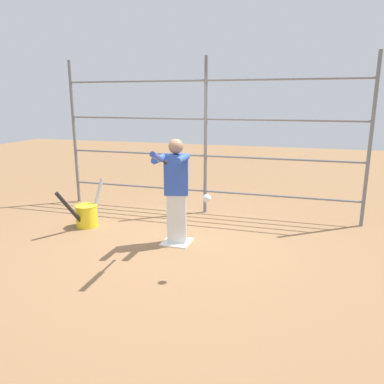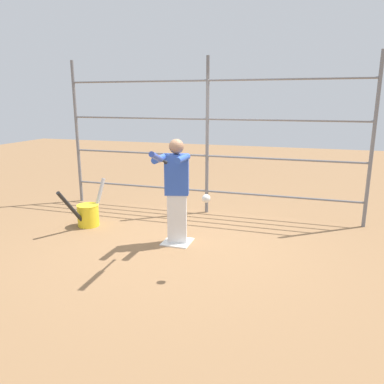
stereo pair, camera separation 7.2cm
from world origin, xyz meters
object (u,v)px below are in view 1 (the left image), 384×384
at_px(bat_bucket, 86,214).
at_px(baseball_bat_swinging, 158,158).
at_px(softball_in_flight, 207,198).
at_px(batter, 176,189).

bearing_deg(bat_bucket, baseball_bat_swinging, 147.28).
bearing_deg(bat_bucket, softball_in_flight, 153.87).
bearing_deg(bat_bucket, batter, 170.83).
distance_m(softball_in_flight, bat_bucket, 2.71).
xyz_separation_m(baseball_bat_swinging, bat_bucket, (1.74, -1.12, -1.18)).
bearing_deg(batter, bat_bucket, -9.17).
height_order(baseball_bat_swinging, softball_in_flight, baseball_bat_swinging).
relative_size(baseball_bat_swinging, softball_in_flight, 8.28).
height_order(batter, bat_bucket, batter).
height_order(batter, softball_in_flight, batter).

